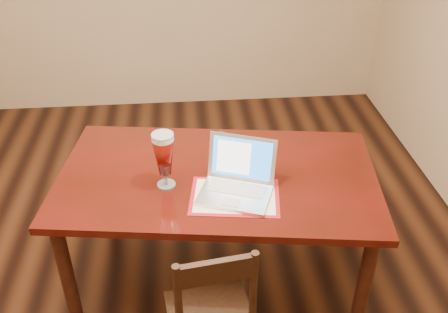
{
  "coord_description": "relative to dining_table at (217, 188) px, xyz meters",
  "views": [
    {
      "loc": [
        0.28,
        -2.23,
        2.42
      ],
      "look_at": [
        0.48,
        -0.01,
        0.95
      ],
      "focal_mm": 40.0,
      "sensor_mm": 36.0,
      "label": 1
    }
  ],
  "objects": [
    {
      "name": "dining_table",
      "position": [
        0.0,
        0.0,
        0.0
      ],
      "size": [
        1.87,
        1.22,
        1.14
      ],
      "rotation": [
        0.0,
        0.0,
        -0.14
      ],
      "color": "#480C09",
      "rests_on": "ground"
    },
    {
      "name": "room_shell",
      "position": [
        -0.44,
        0.0,
        1.03
      ],
      "size": [
        4.51,
        5.01,
        2.71
      ],
      "color": "tan",
      "rests_on": "ground"
    },
    {
      "name": "ground",
      "position": [
        -0.44,
        0.0,
        -0.73
      ],
      "size": [
        5.0,
        5.0,
        0.0
      ],
      "primitive_type": "plane",
      "color": "black",
      "rests_on": "ground"
    }
  ]
}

